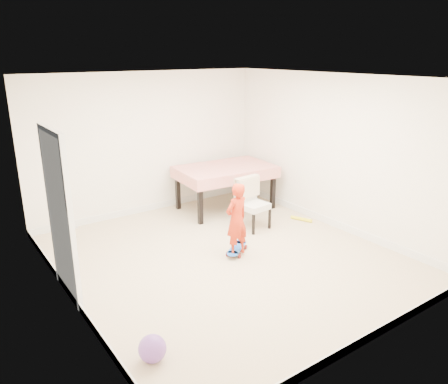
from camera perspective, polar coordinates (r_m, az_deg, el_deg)
ground at (r=6.58m, az=0.29°, el=-8.50°), size 5.00×5.00×0.00m
ceiling at (r=5.90m, az=0.34°, el=14.55°), size 4.50×5.00×0.04m
wall_back at (r=8.20m, az=-9.85°, el=6.21°), size 4.50×0.04×2.60m
wall_front at (r=4.44m, az=19.29°, el=-4.61°), size 4.50×0.04×2.60m
wall_left at (r=5.20m, az=-20.12°, el=-1.42°), size 0.04×5.00×2.60m
wall_right at (r=7.59m, az=14.21°, el=4.99°), size 0.04×5.00×2.60m
door at (r=5.57m, az=-20.59°, el=-3.23°), size 0.11×0.94×2.11m
baseboard_back at (r=8.54m, az=-9.44°, el=-1.95°), size 4.50×0.02×0.12m
baseboard_front at (r=5.02m, az=17.88°, el=-17.85°), size 4.50×0.02×0.12m
baseboard_left at (r=5.71m, az=-18.87°, el=-13.27°), size 0.02×5.00×0.12m
baseboard_right at (r=7.95m, az=13.59°, el=-3.74°), size 0.02×5.00×0.12m
dining_table at (r=8.40m, az=0.19°, el=0.56°), size 1.86×1.25×0.84m
dining_chair at (r=7.46m, az=3.91°, el=-1.56°), size 0.55×0.62×0.89m
skateboard at (r=6.70m, az=1.68°, el=-7.56°), size 0.62×0.53×0.09m
child at (r=6.39m, az=1.64°, el=-3.91°), size 0.44×0.32×1.10m
balloon at (r=4.61m, az=-9.35°, el=-19.54°), size 0.28×0.28×0.28m
foam_toy at (r=8.04m, az=10.07°, el=-3.49°), size 0.21×0.39×0.06m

